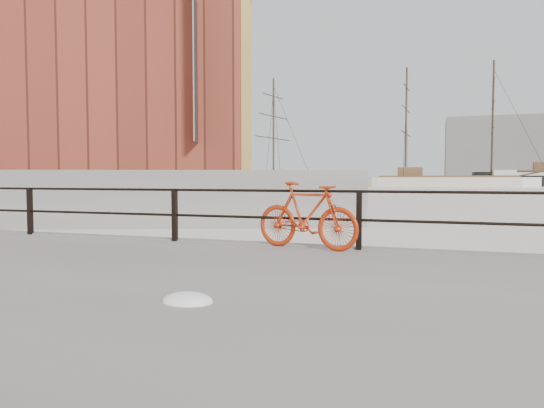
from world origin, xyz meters
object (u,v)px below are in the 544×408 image
Objects in this scene: schooner_mid at (447,187)px; bicycle at (307,215)px; workboat_near at (139,194)px; workboat_far at (176,191)px; schooner_left at (245,187)px.

bicycle is at bearing -88.93° from schooner_mid.
schooner_mid is 57.69m from workboat_near.
workboat_near and workboat_far have the same top height.
bicycle is 42.28m from workboat_near.
bicycle is 77.56m from schooner_left.
schooner_left is 38.40m from workboat_near.
bicycle is 0.06× the size of schooner_mid.
schooner_mid reaches higher than workboat_near.
schooner_mid is 2.88× the size of workboat_far.
bicycle is 52.73m from workboat_far.
schooner_mid is at bearing 29.36° from schooner_left.
workboat_far is (1.61, -27.02, 0.00)m from schooner_left.
bicycle is at bearing -92.11° from workboat_far.
workboat_near reaches higher than bicycle.
schooner_mid reaches higher than schooner_left.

